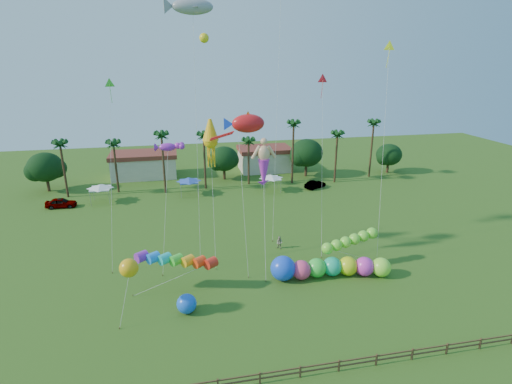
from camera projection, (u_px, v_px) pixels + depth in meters
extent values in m
plane|color=#285116|center=(279.00, 326.00, 34.66)|extent=(160.00, 160.00, 0.00)
cylinder|color=#3A2819|center=(64.00, 171.00, 65.40)|extent=(0.36, 0.36, 9.00)
cylinder|color=#3A2819|center=(116.00, 168.00, 67.94)|extent=(0.36, 0.36, 8.50)
cylinder|color=#3A2819|center=(164.00, 165.00, 67.36)|extent=(0.36, 0.36, 10.00)
cylinder|color=#3A2819|center=(205.00, 163.00, 69.71)|extent=(0.36, 0.36, 9.50)
cylinder|color=#3A2819|center=(249.00, 163.00, 72.40)|extent=(0.36, 0.36, 8.00)
cylinder|color=#3A2819|center=(293.00, 154.00, 72.52)|extent=(0.36, 0.36, 11.00)
cylinder|color=#3A2819|center=(336.00, 159.00, 73.43)|extent=(0.36, 0.36, 9.00)
cylinder|color=#3A2819|center=(371.00, 150.00, 76.58)|extent=(0.36, 0.36, 10.50)
sphere|color=#113814|center=(45.00, 167.00, 68.40)|extent=(5.88, 5.88, 5.88)
sphere|color=#113814|center=(224.00, 159.00, 75.34)|extent=(5.46, 5.46, 5.46)
sphere|color=#113814|center=(307.00, 153.00, 77.26)|extent=(6.30, 6.30, 6.30)
sphere|color=#113814|center=(389.00, 155.00, 79.87)|extent=(5.04, 5.04, 5.04)
cube|color=beige|center=(145.00, 167.00, 77.77)|extent=(12.00, 7.00, 4.00)
cube|color=beige|center=(264.00, 161.00, 82.35)|extent=(10.00, 7.00, 4.00)
pyramid|color=white|center=(100.00, 186.00, 63.39)|extent=(3.00, 3.00, 0.60)
pyramid|color=blue|center=(189.00, 179.00, 66.99)|extent=(3.00, 3.00, 0.60)
pyramid|color=white|center=(271.00, 176.00, 68.73)|extent=(3.00, 3.00, 0.60)
cube|color=brown|center=(260.00, 378.00, 28.36)|extent=(0.12, 0.12, 1.00)
cube|color=brown|center=(300.00, 372.00, 28.93)|extent=(0.12, 0.12, 1.00)
cube|color=brown|center=(339.00, 366.00, 29.50)|extent=(0.12, 0.12, 1.00)
cube|color=brown|center=(376.00, 360.00, 30.07)|extent=(0.12, 0.12, 1.00)
cube|color=brown|center=(412.00, 354.00, 30.65)|extent=(0.12, 0.12, 1.00)
cube|color=brown|center=(447.00, 349.00, 31.22)|extent=(0.12, 0.12, 1.00)
cube|color=brown|center=(480.00, 343.00, 31.79)|extent=(0.12, 0.12, 1.00)
cube|color=brown|center=(300.00, 368.00, 28.82)|extent=(36.00, 0.08, 0.10)
cube|color=brown|center=(300.00, 372.00, 28.95)|extent=(36.00, 0.08, 0.10)
imported|color=#4C4C54|center=(61.00, 203.00, 61.87)|extent=(4.55, 1.92, 1.54)
imported|color=#4C4C54|center=(315.00, 184.00, 71.15)|extent=(4.34, 3.16, 1.36)
imported|color=gray|center=(279.00, 243.00, 48.47)|extent=(0.97, 0.97, 1.58)
sphere|color=#E83D73|center=(301.00, 270.00, 41.78)|extent=(2.05, 2.05, 2.05)
sphere|color=green|center=(317.00, 268.00, 42.19)|extent=(2.05, 2.05, 2.05)
sphere|color=#19B182|center=(332.00, 266.00, 42.48)|extent=(2.05, 2.05, 2.05)
sphere|color=#C8E116|center=(348.00, 266.00, 42.57)|extent=(2.05, 2.05, 2.05)
sphere|color=#E235C6|center=(364.00, 266.00, 42.48)|extent=(2.05, 2.05, 2.05)
sphere|color=#93FD38|center=(381.00, 267.00, 42.32)|extent=(2.05, 2.05, 2.05)
sphere|color=blue|center=(283.00, 268.00, 41.53)|extent=(2.91, 2.91, 2.63)
sphere|color=blue|center=(187.00, 304.00, 36.25)|extent=(1.81, 1.81, 1.81)
cylinder|color=red|center=(191.00, 265.00, 38.69)|extent=(7.46, 4.20, 1.05)
cylinder|color=silver|center=(172.00, 280.00, 39.04)|extent=(7.69, 0.51, 3.06)
cylinder|color=brown|center=(133.00, 295.00, 38.99)|extent=(0.08, 0.08, 0.16)
ellipsoid|color=#6EDF31|center=(327.00, 248.00, 42.78)|extent=(6.81, 2.55, 1.46)
cylinder|color=silver|center=(354.00, 256.00, 44.08)|extent=(6.64, 0.53, 2.74)
cylinder|color=brown|center=(379.00, 262.00, 45.35)|extent=(0.08, 0.08, 0.16)
sphere|color=#E9A813|center=(129.00, 268.00, 33.96)|extent=(2.04, 2.04, 1.63)
cylinder|color=silver|center=(124.00, 299.00, 34.11)|extent=(1.20, 1.23, 5.14)
cylinder|color=brown|center=(119.00, 328.00, 34.24)|extent=(0.08, 0.08, 0.16)
cylinder|color=silver|center=(265.00, 223.00, 42.01)|extent=(0.81, 4.83, 11.25)
cylinder|color=brown|center=(266.00, 281.00, 41.47)|extent=(0.08, 0.08, 0.16)
ellipsoid|color=red|center=(248.00, 123.00, 42.01)|extent=(5.52, 3.43, 2.18)
cylinder|color=silver|center=(248.00, 201.00, 42.14)|extent=(1.00, 4.90, 15.56)
cylinder|color=brown|center=(248.00, 277.00, 42.24)|extent=(0.08, 0.08, 0.16)
ellipsoid|color=gray|center=(193.00, 7.00, 41.01)|extent=(6.02, 3.73, 2.03)
cylinder|color=silver|center=(197.00, 142.00, 42.82)|extent=(0.77, 5.29, 27.13)
cylinder|color=brown|center=(201.00, 265.00, 44.61)|extent=(0.08, 0.08, 0.16)
cone|color=yellow|center=(211.00, 141.00, 43.73)|extent=(2.15, 2.15, 5.08)
cylinder|color=silver|center=(213.00, 205.00, 43.83)|extent=(0.34, 4.38, 13.45)
cylinder|color=brown|center=(216.00, 269.00, 43.90)|extent=(0.08, 0.08, 0.16)
ellipsoid|color=purple|center=(168.00, 147.00, 42.25)|extent=(3.58, 2.88, 1.22)
cylinder|color=silver|center=(165.00, 212.00, 42.43)|extent=(1.43, 3.88, 13.16)
cylinder|color=brown|center=(163.00, 275.00, 42.58)|extent=(0.08, 0.08, 0.16)
cone|color=red|center=(323.00, 79.00, 43.78)|extent=(1.25, 0.29, 1.25)
cylinder|color=silver|center=(322.00, 171.00, 45.12)|extent=(0.50, 3.88, 19.88)
cylinder|color=brown|center=(321.00, 257.00, 46.43)|extent=(0.08, 0.08, 0.16)
cone|color=#E9FD19|center=(389.00, 47.00, 41.13)|extent=(1.30, 0.60, 1.27)
cylinder|color=silver|center=(383.00, 160.00, 43.31)|extent=(0.66, 3.17, 23.20)
cylinder|color=brown|center=(377.00, 261.00, 45.47)|extent=(0.08, 0.08, 0.16)
cone|color=green|center=(110.00, 84.00, 41.53)|extent=(1.21, 0.63, 1.19)
cylinder|color=silver|center=(111.00, 180.00, 42.34)|extent=(1.30, 4.74, 19.56)
cylinder|color=brown|center=(112.00, 273.00, 43.12)|extent=(0.08, 0.08, 0.16)
cylinder|color=silver|center=(277.00, 118.00, 47.50)|extent=(1.54, 3.58, 30.68)
cylinder|color=brown|center=(272.00, 241.00, 50.58)|extent=(0.08, 0.08, 0.16)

